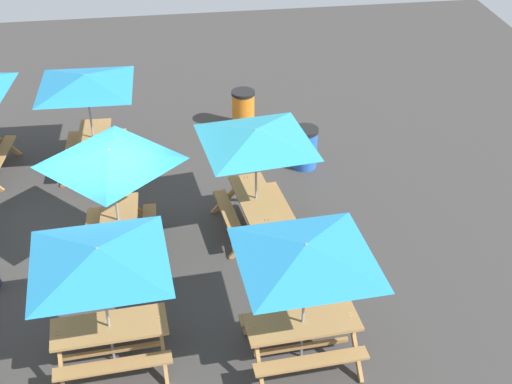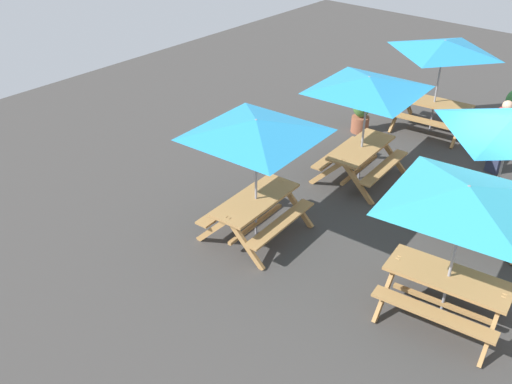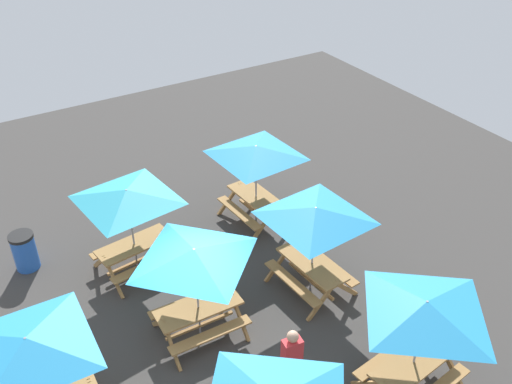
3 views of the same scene
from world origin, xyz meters
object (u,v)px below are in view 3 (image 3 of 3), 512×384
picnic_table_6 (195,261)px  person_standing (291,362)px  picnic_table_1 (128,201)px  picnic_table_2 (256,157)px  trash_bin_blue (25,251)px  picnic_table_3 (29,351)px  potted_plant_1 (416,302)px  picnic_table_4 (315,219)px  picnic_table_5 (424,314)px

picnic_table_6 → person_standing: 2.65m
picnic_table_1 → picnic_table_2: bearing=-3.5°
picnic_table_6 → trash_bin_blue: size_ratio=2.38×
picnic_table_1 → picnic_table_3: same height
picnic_table_3 → potted_plant_1: picnic_table_3 is taller
picnic_table_6 → person_standing: picnic_table_6 is taller
picnic_table_4 → picnic_table_6: bearing=84.0°
picnic_table_2 → potted_plant_1: picnic_table_2 is taller
picnic_table_4 → person_standing: picnic_table_4 is taller
picnic_table_1 → person_standing: (1.13, -4.96, -1.10)m
trash_bin_blue → potted_plant_1: (6.72, -6.27, 0.11)m
potted_plant_1 → person_standing: bearing=-177.6°
picnic_table_1 → potted_plant_1: (4.45, -4.82, -1.39)m
picnic_table_3 → picnic_table_6: same height
picnic_table_6 → potted_plant_1: picnic_table_6 is taller
picnic_table_5 → person_standing: picnic_table_5 is taller
picnic_table_2 → trash_bin_blue: picnic_table_2 is taller
picnic_table_5 → picnic_table_6: 4.38m
picnic_table_4 → trash_bin_blue: 7.07m
picnic_table_6 → potted_plant_1: (4.09, -2.14, -1.39)m
picnic_table_2 → trash_bin_blue: (-5.81, 1.23, -1.49)m
picnic_table_1 → trash_bin_blue: size_ratio=2.86×
picnic_table_3 → picnic_table_4: 6.16m
trash_bin_blue → potted_plant_1: 9.19m
picnic_table_1 → person_standing: 5.20m
picnic_table_1 → person_standing: picnic_table_1 is taller
picnic_table_2 → picnic_table_5: 6.29m
picnic_table_4 → trash_bin_blue: bearing=48.2°
picnic_table_3 → person_standing: bearing=-20.8°
picnic_table_6 → picnic_table_2: bearing=44.0°
picnic_table_4 → picnic_table_1: bearing=45.0°
picnic_table_1 → picnic_table_6: 2.70m
picnic_table_3 → picnic_table_6: (3.30, 0.61, 0.00)m
picnic_table_3 → potted_plant_1: 7.68m
picnic_table_4 → person_standing: (-2.07, -2.18, -1.10)m
picnic_table_4 → trash_bin_blue: (-5.46, 4.23, -1.49)m
picnic_table_6 → trash_bin_blue: picnic_table_6 is taller
picnic_table_3 → trash_bin_blue: size_ratio=2.89×
picnic_table_1 → picnic_table_5: bearing=-69.7°
picnic_table_1 → picnic_table_3: bearing=-138.9°
picnic_table_6 → person_standing: bearing=-69.7°
trash_bin_blue → potted_plant_1: potted_plant_1 is taller
picnic_table_3 → trash_bin_blue: 5.02m
picnic_table_3 → picnic_table_5: 6.69m
picnic_table_2 → person_standing: picnic_table_2 is taller
person_standing → picnic_table_1: bearing=-69.8°
picnic_table_3 → picnic_table_6: bearing=12.0°
picnic_table_2 → potted_plant_1: size_ratio=2.42×
picnic_table_2 → trash_bin_blue: 6.12m
picnic_table_5 → picnic_table_2: bearing=79.9°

